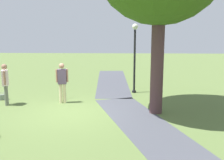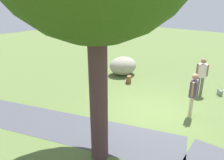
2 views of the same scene
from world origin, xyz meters
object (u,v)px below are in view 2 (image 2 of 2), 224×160
object	(u,v)px
lawn_boulder	(123,66)
backpack_by_boulder	(129,80)
woman_with_handbag	(202,74)
man_near_boulder	(193,92)
handbag_on_grass	(220,92)

from	to	relation	value
lawn_boulder	backpack_by_boulder	distance (m)	1.45
woman_with_handbag	man_near_boulder	bearing A→B (deg)	99.87
lawn_boulder	backpack_by_boulder	size ratio (longest dim) A/B	4.98
handbag_on_grass	backpack_by_boulder	world-z (taller)	backpack_by_boulder
man_near_boulder	handbag_on_grass	size ratio (longest dim) A/B	4.50
lawn_boulder	backpack_by_boulder	bearing A→B (deg)	139.01
lawn_boulder	woman_with_handbag	size ratio (longest dim) A/B	1.15
man_near_boulder	backpack_by_boulder	distance (m)	4.08
backpack_by_boulder	woman_with_handbag	bearing A→B (deg)	-164.87
lawn_boulder	woman_with_handbag	bearing A→B (deg)	179.83
woman_with_handbag	backpack_by_boulder	distance (m)	3.58
lawn_boulder	man_near_boulder	size ratio (longest dim) A/B	1.16
backpack_by_boulder	lawn_boulder	bearing A→B (deg)	-40.99
lawn_boulder	handbag_on_grass	world-z (taller)	lawn_boulder
handbag_on_grass	backpack_by_boulder	size ratio (longest dim) A/B	0.95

